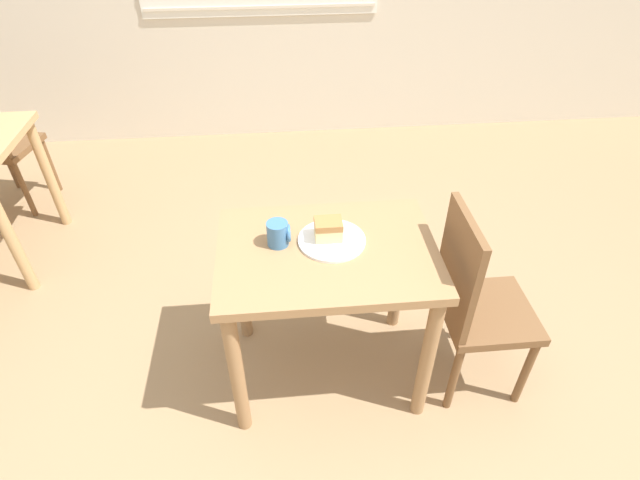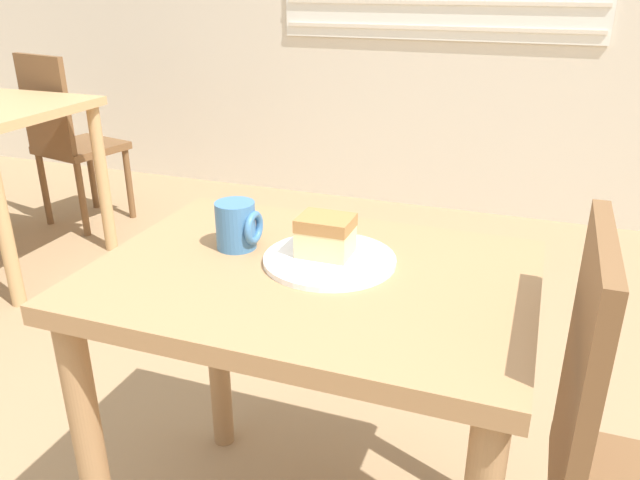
{
  "view_description": "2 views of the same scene",
  "coord_description": "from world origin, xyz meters",
  "px_view_note": "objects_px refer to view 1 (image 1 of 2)",
  "views": [
    {
      "loc": [
        -0.14,
        -1.04,
        2.01
      ],
      "look_at": [
        0.0,
        0.5,
        0.77
      ],
      "focal_mm": 28.0,
      "sensor_mm": 36.0,
      "label": 1
    },
    {
      "loc": [
        0.43,
        -0.59,
        1.29
      ],
      "look_at": [
        0.03,
        0.5,
        0.8
      ],
      "focal_mm": 35.0,
      "sensor_mm": 36.0,
      "label": 2
    }
  ],
  "objects_px": {
    "coffee_mug": "(279,234)",
    "chair_near_window": "(475,302)",
    "plate": "(332,240)",
    "cake_slice": "(328,229)",
    "dining_table_near": "(327,275)"
  },
  "relations": [
    {
      "from": "coffee_mug",
      "to": "chair_near_window",
      "type": "bearing_deg",
      "value": -10.48
    },
    {
      "from": "plate",
      "to": "cake_slice",
      "type": "bearing_deg",
      "value": 137.25
    },
    {
      "from": "chair_near_window",
      "to": "plate",
      "type": "xyz_separation_m",
      "value": [
        -0.59,
        0.14,
        0.26
      ]
    },
    {
      "from": "chair_near_window",
      "to": "coffee_mug",
      "type": "xyz_separation_m",
      "value": [
        -0.8,
        0.15,
        0.31
      ]
    },
    {
      "from": "plate",
      "to": "dining_table_near",
      "type": "bearing_deg",
      "value": -116.21
    },
    {
      "from": "plate",
      "to": "chair_near_window",
      "type": "bearing_deg",
      "value": -13.65
    },
    {
      "from": "plate",
      "to": "coffee_mug",
      "type": "height_order",
      "value": "coffee_mug"
    },
    {
      "from": "dining_table_near",
      "to": "plate",
      "type": "relative_size",
      "value": 3.21
    },
    {
      "from": "chair_near_window",
      "to": "coffee_mug",
      "type": "distance_m",
      "value": 0.87
    },
    {
      "from": "chair_near_window",
      "to": "plate",
      "type": "height_order",
      "value": "chair_near_window"
    },
    {
      "from": "dining_table_near",
      "to": "chair_near_window",
      "type": "xyz_separation_m",
      "value": [
        0.61,
        -0.1,
        -0.12
      ]
    },
    {
      "from": "dining_table_near",
      "to": "plate",
      "type": "bearing_deg",
      "value": 63.79
    },
    {
      "from": "chair_near_window",
      "to": "coffee_mug",
      "type": "bearing_deg",
      "value": 79.52
    },
    {
      "from": "dining_table_near",
      "to": "chair_near_window",
      "type": "height_order",
      "value": "chair_near_window"
    },
    {
      "from": "dining_table_near",
      "to": "cake_slice",
      "type": "relative_size",
      "value": 7.99
    }
  ]
}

